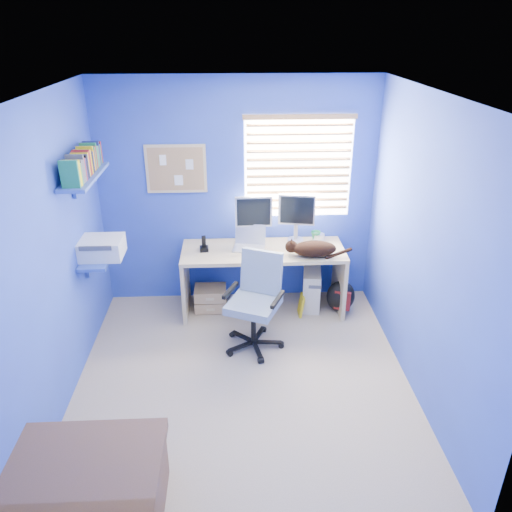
{
  "coord_description": "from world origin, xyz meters",
  "views": [
    {
      "loc": [
        -0.07,
        -3.62,
        2.97
      ],
      "look_at": [
        0.15,
        0.65,
        0.95
      ],
      "focal_mm": 35.0,
      "sensor_mm": 36.0,
      "label": 1
    }
  ],
  "objects_px": {
    "tower_pc": "(311,288)",
    "office_chair": "(255,313)",
    "laptop": "(249,239)",
    "cat": "(314,249)",
    "desk": "(263,280)"
  },
  "relations": [
    {
      "from": "cat",
      "to": "tower_pc",
      "type": "relative_size",
      "value": 1.02
    },
    {
      "from": "desk",
      "to": "office_chair",
      "type": "distance_m",
      "value": 0.69
    },
    {
      "from": "desk",
      "to": "laptop",
      "type": "distance_m",
      "value": 0.5
    },
    {
      "from": "desk",
      "to": "cat",
      "type": "relative_size",
      "value": 3.82
    },
    {
      "from": "laptop",
      "to": "cat",
      "type": "height_order",
      "value": "laptop"
    },
    {
      "from": "laptop",
      "to": "tower_pc",
      "type": "relative_size",
      "value": 0.73
    },
    {
      "from": "laptop",
      "to": "tower_pc",
      "type": "distance_m",
      "value": 0.94
    },
    {
      "from": "tower_pc",
      "to": "office_chair",
      "type": "bearing_deg",
      "value": -124.33
    },
    {
      "from": "laptop",
      "to": "desk",
      "type": "bearing_deg",
      "value": 0.6
    },
    {
      "from": "tower_pc",
      "to": "cat",
      "type": "bearing_deg",
      "value": -89.4
    },
    {
      "from": "desk",
      "to": "office_chair",
      "type": "relative_size",
      "value": 1.82
    },
    {
      "from": "office_chair",
      "to": "laptop",
      "type": "bearing_deg",
      "value": 92.75
    },
    {
      "from": "office_chair",
      "to": "desk",
      "type": "bearing_deg",
      "value": 80.11
    },
    {
      "from": "tower_pc",
      "to": "laptop",
      "type": "bearing_deg",
      "value": -169.44
    },
    {
      "from": "cat",
      "to": "office_chair",
      "type": "bearing_deg",
      "value": -133.1
    }
  ]
}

